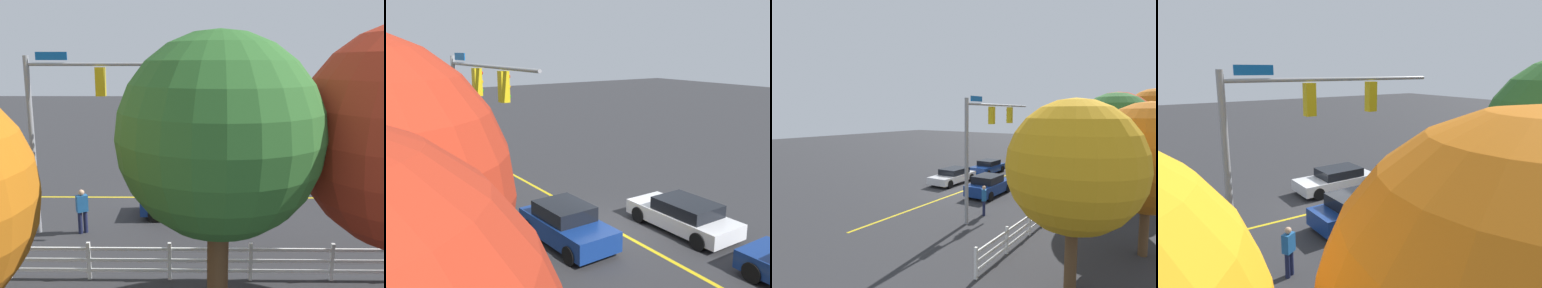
# 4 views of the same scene
# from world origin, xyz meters

# --- Properties ---
(ground_plane) EXTENTS (120.00, 120.00, 0.00)m
(ground_plane) POSITION_xyz_m (0.00, 0.00, 0.00)
(ground_plane) COLOR #2D2D30
(lane_center_stripe) EXTENTS (28.00, 0.16, 0.01)m
(lane_center_stripe) POSITION_xyz_m (-4.00, 0.00, 0.00)
(lane_center_stripe) COLOR gold
(lane_center_stripe) RESTS_ON ground_plane
(signal_assembly) EXTENTS (7.37, 0.37, 6.63)m
(signal_assembly) POSITION_xyz_m (3.70, 4.02, 4.68)
(signal_assembly) COLOR gray
(signal_assembly) RESTS_ON ground_plane
(car_2) EXTENTS (4.45, 1.91, 1.23)m
(car_2) POSITION_xyz_m (-1.44, -2.14, 0.62)
(car_2) COLOR silver
(car_2) RESTS_ON ground_plane
(car_3) EXTENTS (4.00, 1.93, 1.43)m
(car_3) POSITION_xyz_m (0.12, 2.13, 0.70)
(car_3) COLOR navy
(car_3) RESTS_ON ground_plane
(pedestrian) EXTENTS (0.48, 0.43, 1.69)m
(pedestrian) POSITION_xyz_m (4.01, 4.07, 0.93)
(pedestrian) COLOR #191E3F
(pedestrian) RESTS_ON ground_plane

